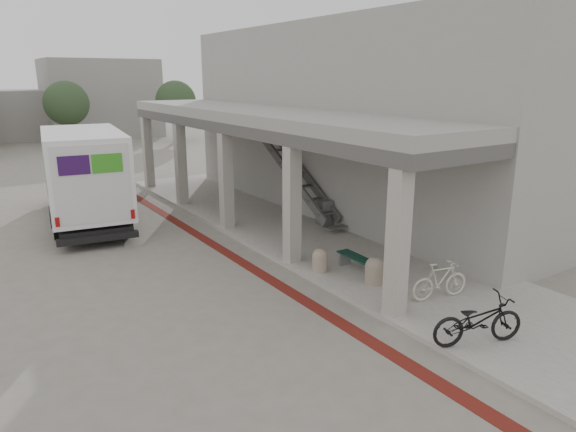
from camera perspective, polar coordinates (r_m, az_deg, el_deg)
ground at (r=13.12m, az=-6.05°, el=-7.78°), size 120.00×120.00×0.00m
bike_lane_stripe at (r=15.20m, az=-6.19°, el=-4.47°), size 0.35×40.00×0.01m
sidewalk at (r=15.20m, az=7.48°, el=-4.29°), size 4.40×28.00×0.12m
transit_building at (r=19.68m, az=5.54°, el=10.21°), size 7.60×17.00×7.00m
tree_mid at (r=41.50m, az=-23.41°, el=11.39°), size 3.20×3.20×4.80m
tree_right at (r=42.72m, az=-12.35°, el=12.35°), size 3.20×3.20×4.80m
fedex_truck at (r=19.95m, az=-21.76°, el=4.55°), size 3.43×8.07×3.34m
bench at (r=13.59m, az=8.16°, el=-5.18°), size 0.43×1.71×0.40m
bollard_near at (r=12.98m, az=9.54°, el=-5.99°), size 0.45×0.45×0.68m
bollard_far at (r=13.62m, az=3.56°, el=-4.89°), size 0.41×0.41×0.62m
utility_cabinet at (r=17.75m, az=4.06°, el=0.40°), size 0.50×0.61×0.90m
bicycle_black at (r=10.65m, az=20.35°, el=-10.81°), size 1.97×1.26×0.98m
bicycle_cream at (r=12.43m, az=16.54°, el=-6.88°), size 1.54×0.72×0.89m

